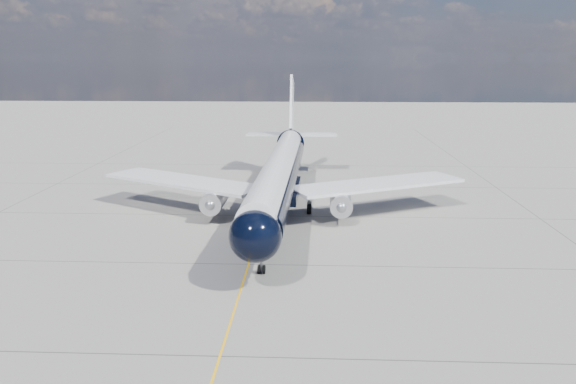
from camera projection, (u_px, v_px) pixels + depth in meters
The scene contains 3 objects.
ground at pixel (268, 204), 66.70m from camera, with size 320.00×320.00×0.00m, color gray.
taxiway_centerline at pixel (264, 216), 61.85m from camera, with size 0.16×160.00×0.01m, color #FFB40D.
main_airliner at pixel (280, 173), 62.13m from camera, with size 41.66×50.64×14.65m.
Camera 1 is at (5.27, -34.36, 16.95)m, focal length 35.00 mm.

